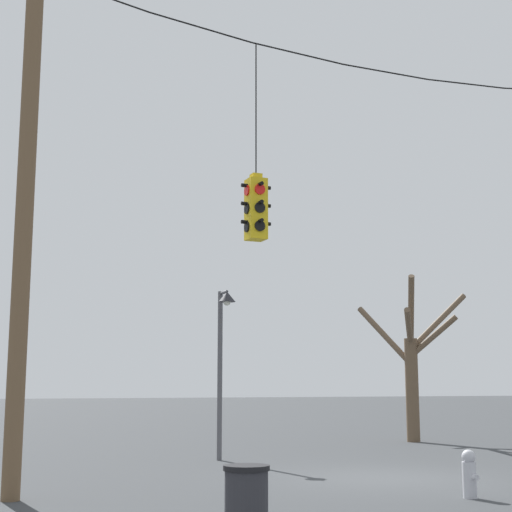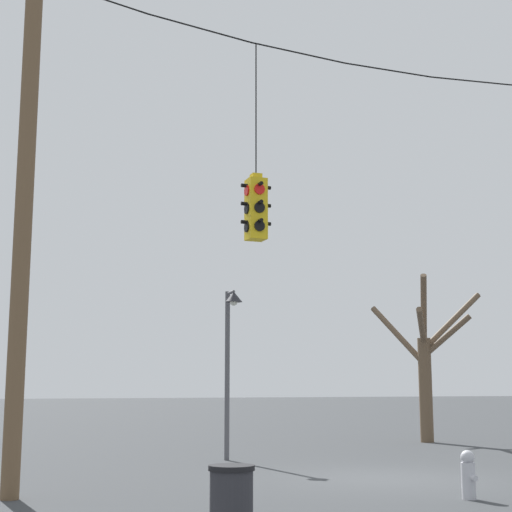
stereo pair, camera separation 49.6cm
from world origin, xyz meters
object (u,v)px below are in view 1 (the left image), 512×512
at_px(bare_tree, 413,362).
at_px(fire_hydrant, 469,474).
at_px(utility_pole_left, 25,210).
at_px(street_lamp, 223,338).
at_px(trash_bin, 246,504).
at_px(traffic_light_near_right_pole, 256,208).

height_order(bare_tree, fire_hydrant, bare_tree).
xyz_separation_m(utility_pole_left, street_lamp, (5.28, 4.81, -1.71)).
height_order(bare_tree, trash_bin, bare_tree).
height_order(utility_pole_left, fire_hydrant, utility_pole_left).
bearing_deg(traffic_light_near_right_pole, utility_pole_left, 180.00).
bearing_deg(utility_pole_left, traffic_light_near_right_pole, 0.00).
bearing_deg(bare_tree, fire_hydrant, -120.29).
height_order(utility_pole_left, street_lamp, utility_pole_left).
distance_m(utility_pole_left, trash_bin, 6.48).
distance_m(traffic_light_near_right_pole, fire_hydrant, 5.89).
relative_size(traffic_light_near_right_pole, trash_bin, 4.46).
height_order(street_lamp, trash_bin, street_lamp).
bearing_deg(fire_hydrant, bare_tree, 59.71).
xyz_separation_m(traffic_light_near_right_pole, bare_tree, (9.00, 8.40, -2.51)).
distance_m(traffic_light_near_right_pole, bare_tree, 12.57).
relative_size(fire_hydrant, trash_bin, 0.88).
bearing_deg(bare_tree, traffic_light_near_right_pole, -136.98).
bearing_deg(street_lamp, bare_tree, 24.58).
distance_m(traffic_light_near_right_pole, trash_bin, 6.71).
relative_size(traffic_light_near_right_pole, street_lamp, 0.94).
xyz_separation_m(bare_tree, trash_bin, (-11.00, -12.88, -2.07)).
xyz_separation_m(street_lamp, fire_hydrant, (1.47, -7.34, -2.52)).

